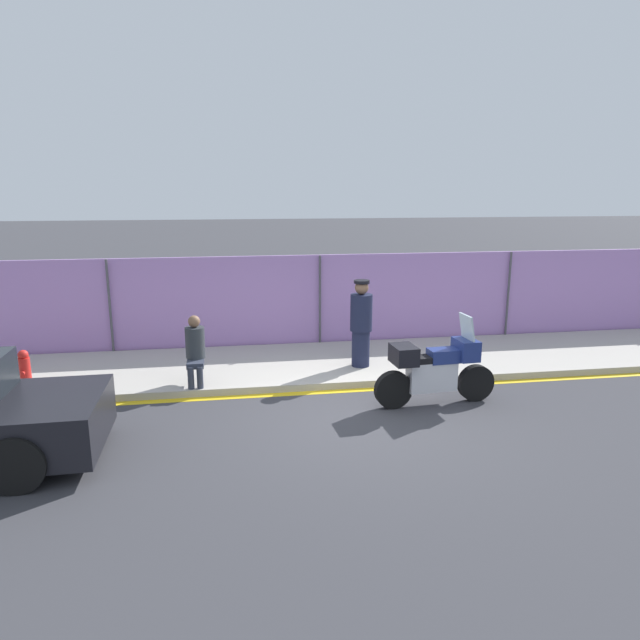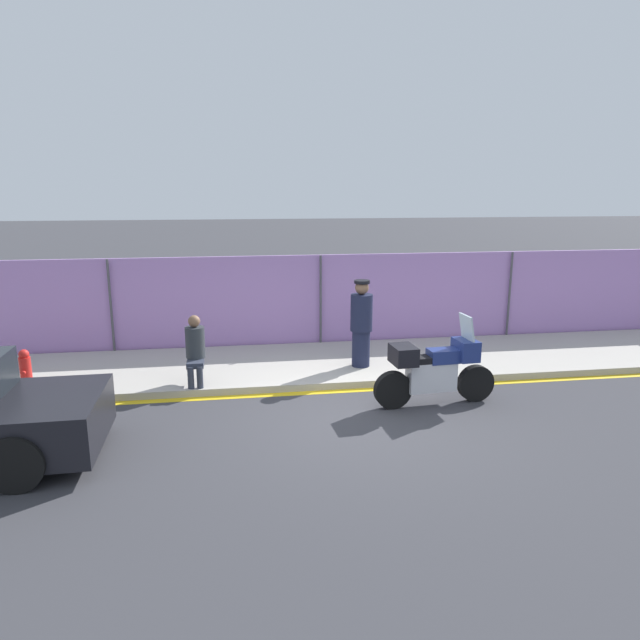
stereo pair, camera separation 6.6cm
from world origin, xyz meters
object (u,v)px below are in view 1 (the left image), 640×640
(fire_hydrant, at_px, (25,369))
(motorcycle, at_px, (435,369))
(officer_standing, at_px, (361,323))
(person_seated_on_curb, at_px, (195,346))

(fire_hydrant, bearing_deg, motorcycle, -12.80)
(officer_standing, bearing_deg, fire_hydrant, -177.09)
(officer_standing, distance_m, fire_hydrant, 6.05)
(motorcycle, distance_m, officer_standing, 2.06)
(motorcycle, bearing_deg, person_seated_on_curb, 156.57)
(motorcycle, relative_size, fire_hydrant, 3.09)
(person_seated_on_curb, distance_m, fire_hydrant, 2.93)
(person_seated_on_curb, bearing_deg, fire_hydrant, 176.46)
(motorcycle, xyz_separation_m, fire_hydrant, (-6.83, 1.55, -0.15))
(officer_standing, bearing_deg, motorcycle, -66.34)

